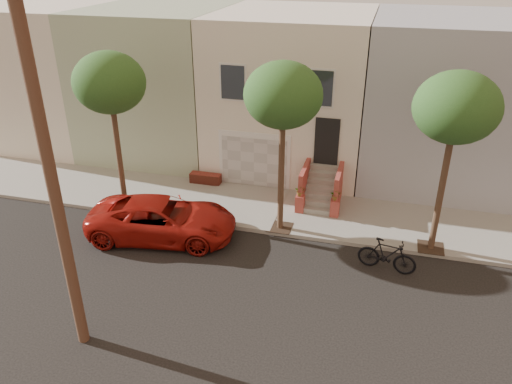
# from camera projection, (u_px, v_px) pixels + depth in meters

# --- Properties ---
(ground) EXTENTS (90.00, 90.00, 0.00)m
(ground) POSITION_uv_depth(u_px,v_px,m) (223.00, 287.00, 15.85)
(ground) COLOR black
(ground) RESTS_ON ground
(sidewalk) EXTENTS (40.00, 3.70, 0.15)m
(sidewalk) POSITION_uv_depth(u_px,v_px,m) (264.00, 208.00, 20.44)
(sidewalk) COLOR gray
(sidewalk) RESTS_ON ground
(house_row) EXTENTS (33.10, 11.70, 7.00)m
(house_row) POSITION_uv_depth(u_px,v_px,m) (294.00, 87.00, 23.88)
(house_row) COLOR beige
(house_row) RESTS_ON sidewalk
(tree_left) EXTENTS (2.70, 2.57, 6.30)m
(tree_left) POSITION_uv_depth(u_px,v_px,m) (109.00, 84.00, 18.13)
(tree_left) COLOR #2D2116
(tree_left) RESTS_ON sidewalk
(tree_mid) EXTENTS (2.70, 2.57, 6.30)m
(tree_mid) POSITION_uv_depth(u_px,v_px,m) (283.00, 96.00, 16.63)
(tree_mid) COLOR #2D2116
(tree_mid) RESTS_ON sidewalk
(tree_right) EXTENTS (2.70, 2.57, 6.30)m
(tree_right) POSITION_uv_depth(u_px,v_px,m) (456.00, 109.00, 15.37)
(tree_right) COLOR #2D2116
(tree_right) RESTS_ON sidewalk
(pickup_truck) EXTENTS (5.72, 3.28, 1.50)m
(pickup_truck) POSITION_uv_depth(u_px,v_px,m) (163.00, 219.00, 18.28)
(pickup_truck) COLOR maroon
(pickup_truck) RESTS_ON ground
(motorcycle) EXTENTS (2.01, 0.86, 1.17)m
(motorcycle) POSITION_uv_depth(u_px,v_px,m) (387.00, 255.00, 16.45)
(motorcycle) COLOR black
(motorcycle) RESTS_ON ground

